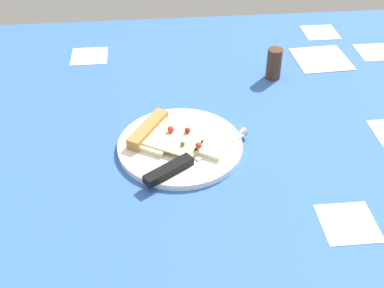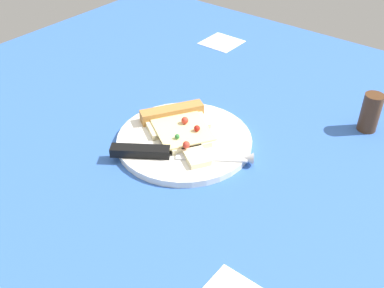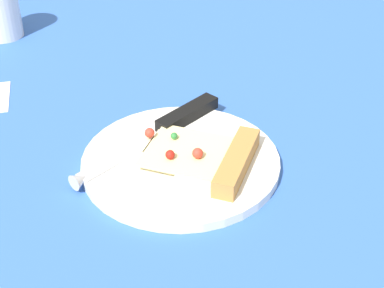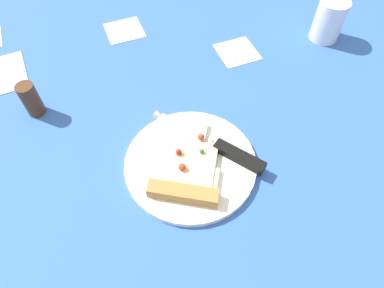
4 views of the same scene
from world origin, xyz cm
name	(u,v)px [view 4 (image 4 of 4)]	position (x,y,z in cm)	size (l,w,h in cm)	color
ground_plane	(220,135)	(0.03, 0.04, -1.50)	(138.27, 138.27, 3.00)	#3360B7
plate	(190,164)	(-5.33, 8.48, 0.61)	(24.08, 24.08, 1.22)	white
pizza_slice	(188,172)	(-7.51, 9.83, 2.02)	(18.91, 15.76, 2.60)	beige
knife	(217,146)	(-4.23, 2.64, 1.82)	(20.91, 15.41, 2.45)	silver
drinking_glass	(329,20)	(17.51, -35.91, 4.88)	(6.95, 6.95, 9.76)	white
pepper_shaker	(31,99)	(18.50, 33.14, 3.69)	(3.49, 3.49, 7.37)	#4C2D19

